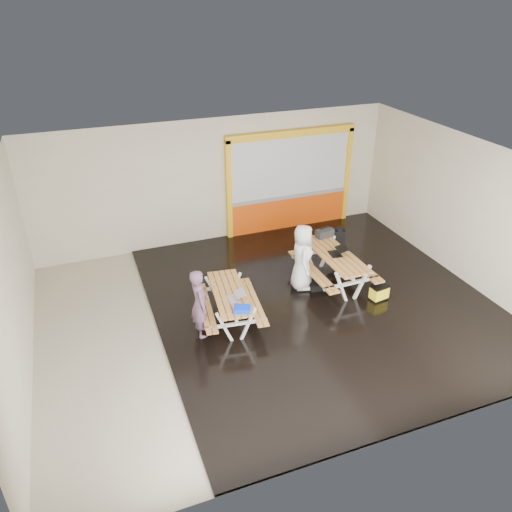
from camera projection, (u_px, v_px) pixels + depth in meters
name	position (u px, v px, depth m)	size (l,w,h in m)	color
room	(271.00, 244.00, 10.40)	(10.02, 8.02, 3.52)	beige
deck	(320.00, 301.00, 11.61)	(7.50, 7.98, 0.05)	black
kiosk	(290.00, 183.00, 14.45)	(3.88, 0.16, 3.00)	#F04E0C
picnic_table_left	(229.00, 299.00, 10.66)	(1.50, 2.04, 0.76)	#C78844
picnic_table_right	(334.00, 261.00, 11.99)	(1.51, 2.18, 0.86)	#C78844
person_left	(200.00, 304.00, 10.14)	(0.57, 0.37, 1.55)	#654762
person_right	(302.00, 257.00, 11.66)	(0.79, 0.52, 1.62)	white
laptop_left	(236.00, 297.00, 10.34)	(0.37, 0.34, 0.15)	silver
laptop_right	(337.00, 252.00, 11.85)	(0.45, 0.41, 0.17)	black
blue_pouch	(242.00, 309.00, 9.95)	(0.34, 0.24, 0.10)	#0839EF
toolbox	(325.00, 233.00, 12.64)	(0.49, 0.31, 0.26)	black
backpack	(339.00, 237.00, 12.86)	(0.33, 0.26, 0.49)	black
dark_case	(318.00, 285.00, 12.01)	(0.42, 0.32, 0.16)	black
fluke_bag	(379.00, 293.00, 11.55)	(0.46, 0.33, 0.36)	black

